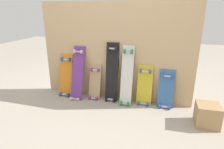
{
  "coord_description": "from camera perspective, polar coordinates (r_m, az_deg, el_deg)",
  "views": [
    {
      "loc": [
        0.82,
        -2.78,
        1.41
      ],
      "look_at": [
        0.0,
        -0.07,
        0.44
      ],
      "focal_mm": 31.27,
      "sensor_mm": 36.0,
      "label": 1
    }
  ],
  "objects": [
    {
      "name": "plywood_wall_panel",
      "position": [
        3.04,
        0.77,
        6.41
      ],
      "size": [
        2.41,
        0.04,
        1.51
      ],
      "primitive_type": "cube",
      "color": "tan",
      "rests_on": "ground"
    },
    {
      "name": "skateboard_natural",
      "position": [
        3.18,
        -5.08,
        -2.78
      ],
      "size": [
        0.19,
        0.21,
        0.62
      ],
      "color": "tan",
      "rests_on": "ground"
    },
    {
      "name": "ground_plane",
      "position": [
        3.22,
        0.36,
        -7.12
      ],
      "size": [
        12.0,
        12.0,
        0.0
      ],
      "primitive_type": "plane",
      "color": "#A89E8E"
    },
    {
      "name": "skateboard_yellow",
      "position": [
        3.01,
        9.47,
        -3.71
      ],
      "size": [
        0.23,
        0.17,
        0.68
      ],
      "color": "gold",
      "rests_on": "ground"
    },
    {
      "name": "skateboard_purple",
      "position": [
        3.19,
        -10.07,
        -0.26
      ],
      "size": [
        0.19,
        0.32,
        0.91
      ],
      "color": "#6B338C",
      "rests_on": "ground"
    },
    {
      "name": "skateboard_blue",
      "position": [
        2.99,
        15.49,
        -4.74
      ],
      "size": [
        0.22,
        0.18,
        0.63
      ],
      "color": "#386BAD",
      "rests_on": "ground"
    },
    {
      "name": "skateboard_black",
      "position": [
        3.04,
        -0.08,
        0.02
      ],
      "size": [
        0.2,
        0.2,
        0.98
      ],
      "color": "black",
      "rests_on": "ground"
    },
    {
      "name": "skateboard_white",
      "position": [
        2.95,
        4.34,
        -0.96
      ],
      "size": [
        0.18,
        0.26,
        0.95
      ],
      "color": "silver",
      "rests_on": "ground"
    },
    {
      "name": "wooden_crate",
      "position": [
        2.76,
        26.09,
        -10.57
      ],
      "size": [
        0.29,
        0.29,
        0.28
      ],
      "primitive_type": "cube",
      "rotation": [
        0.0,
        0.0,
        0.04
      ],
      "color": "tan",
      "rests_on": "ground"
    },
    {
      "name": "skateboard_orange",
      "position": [
        3.37,
        -13.34,
        -0.73
      ],
      "size": [
        0.22,
        0.23,
        0.75
      ],
      "color": "orange",
      "rests_on": "ground"
    }
  ]
}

